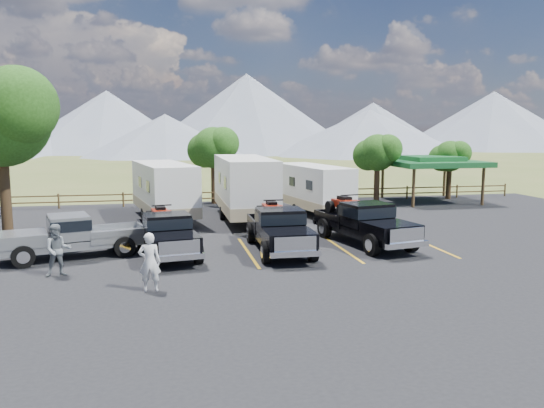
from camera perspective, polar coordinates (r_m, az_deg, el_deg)
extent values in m
plane|color=#485825|center=(18.62, 5.49, -7.78)|extent=(320.00, 320.00, 0.00)
cube|color=black|center=(21.40, 3.15, -5.61)|extent=(44.00, 34.00, 0.04)
cube|color=#C18D16|center=(21.72, -13.12, -5.54)|extent=(0.12, 5.50, 0.01)
cube|color=#C18D16|center=(21.96, -2.59, -5.19)|extent=(0.12, 5.50, 0.01)
cube|color=#C18D16|center=(22.90, 7.38, -4.70)|extent=(0.12, 5.50, 0.01)
cube|color=#C18D16|center=(24.46, 16.31, -4.14)|extent=(0.12, 5.50, 0.01)
cylinder|color=#301F12|center=(27.25, -26.77, 1.22)|extent=(0.48, 0.48, 4.48)
sphere|color=#1C4010|center=(27.11, -27.22, 8.29)|extent=(4.48, 4.48, 4.48)
sphere|color=#1C4010|center=(26.11, -25.71, 9.48)|extent=(3.52, 3.52, 3.52)
cylinder|color=#301F12|center=(37.17, 11.20, 2.21)|extent=(0.39, 0.39, 2.80)
sphere|color=#1C4010|center=(37.02, 11.29, 5.45)|extent=(2.52, 2.52, 2.52)
sphere|color=#1C4010|center=(36.81, 12.35, 5.82)|extent=(1.98, 1.98, 1.98)
sphere|color=#1C4010|center=(37.21, 10.32, 5.20)|extent=(2.16, 2.16, 2.16)
cylinder|color=#301F12|center=(40.73, 18.47, 2.25)|extent=(0.38, 0.38, 2.52)
sphere|color=#1C4010|center=(40.60, 18.59, 4.90)|extent=(2.24, 2.24, 2.24)
sphere|color=#1C4010|center=(40.49, 19.48, 5.19)|extent=(1.76, 1.76, 1.76)
sphere|color=#1C4010|center=(40.69, 17.78, 4.72)|extent=(1.92, 1.92, 1.92)
cylinder|color=#301F12|center=(36.44, -6.25, 2.42)|extent=(0.41, 0.41, 3.08)
sphere|color=#1C4010|center=(36.29, -6.31, 6.06)|extent=(2.80, 2.80, 2.80)
sphere|color=#1C4010|center=(35.85, -5.28, 6.53)|extent=(2.20, 2.20, 2.20)
sphere|color=#1C4010|center=(36.69, -7.24, 5.75)|extent=(2.40, 2.40, 2.40)
cylinder|color=brown|center=(36.54, -21.96, 0.26)|extent=(0.12, 0.12, 1.00)
cylinder|color=brown|center=(36.02, -15.70, 0.44)|extent=(0.12, 0.12, 1.00)
cylinder|color=brown|center=(35.94, -9.33, 0.62)|extent=(0.12, 0.12, 1.00)
cylinder|color=brown|center=(36.30, -3.01, 0.79)|extent=(0.12, 0.12, 1.00)
cylinder|color=brown|center=(37.09, 3.11, 0.94)|extent=(0.12, 0.12, 1.00)
cylinder|color=brown|center=(38.29, 8.92, 1.08)|extent=(0.12, 0.12, 1.00)
cylinder|color=brown|center=(39.85, 14.32, 1.19)|extent=(0.12, 0.12, 1.00)
cylinder|color=brown|center=(41.74, 19.27, 1.29)|extent=(0.12, 0.12, 1.00)
cylinder|color=brown|center=(43.91, 23.77, 1.37)|extent=(0.12, 0.12, 1.00)
cube|color=brown|center=(36.65, 0.08, 0.79)|extent=(36.00, 0.06, 0.08)
cube|color=brown|center=(36.60, 0.08, 1.41)|extent=(36.00, 0.06, 0.08)
cylinder|color=brown|center=(35.54, 14.97, 1.67)|extent=(0.20, 0.20, 2.60)
cylinder|color=brown|center=(40.05, 11.80, 2.46)|extent=(0.20, 0.20, 2.60)
cylinder|color=brown|center=(38.02, 21.74, 1.77)|extent=(0.20, 0.20, 2.60)
cylinder|color=brown|center=(42.27, 18.05, 2.52)|extent=(0.20, 0.20, 2.60)
cube|color=#185728|center=(38.78, 16.73, 4.26)|extent=(6.20, 6.20, 0.35)
cube|color=#185728|center=(38.76, 16.75, 4.70)|extent=(3.50, 3.50, 0.35)
cone|color=slate|center=(129.77, -17.27, 8.51)|extent=(44.00, 44.00, 14.00)
cone|color=slate|center=(126.66, -2.73, 9.78)|extent=(52.00, 52.00, 18.00)
cone|color=slate|center=(141.54, 10.77, 8.25)|extent=(40.00, 40.00, 12.00)
cone|color=slate|center=(153.09, 22.65, 8.31)|extent=(50.00, 50.00, 15.00)
cone|color=slate|center=(104.13, -11.39, 7.27)|extent=(32.00, 32.00, 8.00)
cone|color=slate|center=(108.85, 10.36, 7.58)|extent=(40.00, 40.00, 9.00)
cube|color=black|center=(21.75, -11.20, -3.92)|extent=(2.47, 5.42, 0.33)
cube|color=black|center=(19.98, -10.42, -3.96)|extent=(1.99, 1.90, 0.46)
cube|color=black|center=(21.52, -11.20, -2.26)|extent=(1.92, 1.68, 0.92)
cube|color=black|center=(21.50, -11.21, -1.89)|extent=(1.97, 1.74, 0.41)
cube|color=black|center=(23.31, -11.86, -2.51)|extent=(2.08, 2.44, 0.50)
cube|color=silver|center=(19.09, -9.93, -4.65)|extent=(1.46, 0.30, 0.50)
cube|color=silver|center=(19.12, -9.87, -5.70)|extent=(1.80, 0.44, 0.20)
cube|color=silver|center=(24.43, -12.22, -2.77)|extent=(1.80, 0.42, 0.20)
cylinder|color=black|center=(19.92, -12.80, -5.55)|extent=(0.40, 0.86, 0.82)
cylinder|color=black|center=(20.20, -7.94, -5.24)|extent=(0.40, 0.86, 0.82)
cylinder|color=black|center=(23.44, -13.98, -3.56)|extent=(0.40, 0.86, 0.82)
cylinder|color=black|center=(23.68, -9.83, -3.32)|extent=(0.40, 0.86, 0.82)
cube|color=maroon|center=(23.20, -11.91, -1.01)|extent=(0.82, 1.28, 0.32)
cube|color=black|center=(23.17, -11.92, -0.45)|extent=(0.47, 0.74, 0.16)
cube|color=maroon|center=(22.70, -11.72, -0.97)|extent=(0.77, 0.43, 0.20)
cylinder|color=black|center=(22.74, -11.78, -0.14)|extent=(0.82, 0.18, 0.05)
cylinder|color=black|center=(22.68, -12.73, -1.71)|extent=(0.31, 0.54, 0.51)
cylinder|color=black|center=(22.80, -10.68, -1.60)|extent=(0.31, 0.54, 0.51)
cylinder|color=black|center=(23.67, -13.06, -1.32)|extent=(0.31, 0.54, 0.51)
cylinder|color=black|center=(23.78, -11.09, -1.22)|extent=(0.31, 0.54, 0.51)
cube|color=black|center=(22.00, 0.80, -3.54)|extent=(1.85, 5.56, 0.35)
cube|color=black|center=(20.14, 1.87, -3.58)|extent=(1.88, 1.77, 0.49)
cube|color=black|center=(21.75, 0.86, -1.79)|extent=(1.84, 1.54, 0.97)
cube|color=black|center=(21.73, 0.86, -1.41)|extent=(1.88, 1.59, 0.44)
cube|color=black|center=(23.63, -0.06, -2.07)|extent=(1.89, 2.35, 0.53)
cube|color=silver|center=(19.20, 2.52, -4.30)|extent=(1.56, 0.09, 0.53)
cube|color=silver|center=(19.23, 2.55, -5.41)|extent=(1.91, 0.20, 0.21)
cube|color=silver|center=(24.82, -0.56, -2.35)|extent=(1.91, 0.18, 0.21)
cylinder|color=black|center=(20.02, -0.66, -5.21)|extent=(0.30, 0.88, 0.87)
cylinder|color=black|center=(20.41, 4.41, -4.97)|extent=(0.30, 0.88, 0.87)
cylinder|color=black|center=(23.73, -2.31, -3.12)|extent=(0.30, 0.88, 0.87)
cylinder|color=black|center=(24.06, 2.00, -2.96)|extent=(0.30, 0.88, 0.87)
cube|color=maroon|center=(23.53, -0.06, -0.50)|extent=(0.69, 1.27, 0.34)
cube|color=black|center=(23.49, -0.06, 0.09)|extent=(0.40, 0.73, 0.17)
cube|color=maroon|center=(22.99, 0.19, -0.45)|extent=(0.78, 0.35, 0.21)
cylinder|color=black|center=(23.04, 0.15, 0.42)|extent=(0.88, 0.07, 0.06)
cylinder|color=black|center=(22.96, -0.88, -1.20)|extent=(0.26, 0.55, 0.54)
cylinder|color=black|center=(23.12, 1.26, -1.13)|extent=(0.26, 0.55, 0.54)
cylinder|color=black|center=(24.00, -1.32, -0.80)|extent=(0.26, 0.55, 0.54)
cylinder|color=black|center=(24.16, 0.72, -0.74)|extent=(0.26, 0.55, 0.54)
cube|color=black|center=(23.68, 9.96, -2.78)|extent=(2.94, 5.96, 0.36)
cube|color=black|center=(22.05, 12.70, -2.68)|extent=(2.24, 2.15, 0.50)
cube|color=black|center=(23.46, 10.17, -1.10)|extent=(2.16, 1.91, 1.00)
cube|color=black|center=(23.43, 10.18, -0.74)|extent=(2.21, 1.97, 0.45)
cube|color=black|center=(25.14, 7.75, -1.47)|extent=(2.36, 2.74, 0.55)
cube|color=silver|center=(21.26, 14.29, -3.26)|extent=(1.59, 0.40, 0.55)
cube|color=silver|center=(21.29, 14.36, -4.29)|extent=(1.96, 0.57, 0.22)
cube|color=silver|center=(26.22, 6.40, -1.80)|extent=(1.95, 0.55, 0.22)
cylinder|color=black|center=(21.59, 10.71, -4.34)|extent=(0.47, 0.94, 0.90)
cylinder|color=black|center=(22.67, 14.68, -3.87)|extent=(0.47, 0.94, 0.90)
cylinder|color=black|center=(24.91, 5.66, -2.59)|extent=(0.47, 0.94, 0.90)
cylinder|color=black|center=(25.85, 9.33, -2.27)|extent=(0.47, 0.94, 0.90)
cube|color=maroon|center=(25.03, 7.78, 0.05)|extent=(0.95, 1.41, 0.35)
cube|color=black|center=(25.00, 7.79, 0.62)|extent=(0.54, 0.82, 0.18)
cube|color=maroon|center=(24.55, 8.44, 0.12)|extent=(0.85, 0.50, 0.22)
cylinder|color=black|center=(24.59, 8.34, 0.96)|extent=(0.89, 0.24, 0.06)
cylinder|color=black|center=(24.37, 7.52, -0.64)|extent=(0.37, 0.60, 0.56)
cylinder|color=black|center=(24.83, 9.32, -0.51)|extent=(0.37, 0.60, 0.56)
cylinder|color=black|center=(25.31, 6.26, -0.29)|extent=(0.37, 0.60, 0.56)
cylinder|color=black|center=(25.76, 8.01, -0.18)|extent=(0.37, 0.60, 0.56)
cube|color=white|center=(30.05, -11.56, 1.81)|extent=(3.74, 7.64, 2.63)
cube|color=gray|center=(30.17, -11.51, -0.13)|extent=(3.77, 7.68, 0.59)
cube|color=black|center=(28.02, -13.21, 1.86)|extent=(0.19, 0.86, 0.59)
cube|color=black|center=(28.51, -8.52, 2.08)|extent=(0.19, 0.86, 0.59)
cylinder|color=black|center=(30.34, -13.63, -1.08)|extent=(0.37, 0.72, 0.68)
cylinder|color=black|center=(30.76, -9.58, -0.84)|extent=(0.37, 0.72, 0.68)
cube|color=black|center=(25.85, -9.49, -2.19)|extent=(0.46, 1.74, 0.10)
cube|color=white|center=(29.44, -2.98, 2.19)|extent=(2.59, 8.05, 2.90)
cube|color=gray|center=(29.57, -2.97, 0.02)|extent=(2.61, 8.09, 0.64)
cube|color=black|center=(27.26, -5.07, 2.32)|extent=(0.02, 0.97, 0.64)
cube|color=black|center=(27.66, 0.29, 2.43)|extent=(0.02, 0.97, 0.64)
cylinder|color=black|center=(29.82, -5.35, -0.98)|extent=(0.27, 0.75, 0.75)
cylinder|color=black|center=(30.16, -0.77, -0.84)|extent=(0.27, 0.75, 0.75)
cube|color=black|center=(24.77, -1.27, -2.41)|extent=(0.13, 1.93, 0.11)
cube|color=white|center=(31.64, 4.44, 1.97)|extent=(3.33, 6.99, 2.42)
cube|color=gray|center=(31.75, 4.42, 0.28)|extent=(3.36, 7.02, 0.54)
cube|color=black|center=(29.64, 4.01, 2.04)|extent=(0.16, 0.79, 0.54)
cube|color=black|center=(30.65, 7.66, 2.18)|extent=(0.16, 0.79, 0.54)
cylinder|color=black|center=(31.63, 2.56, -0.55)|extent=(0.33, 0.66, 0.63)
cylinder|color=black|center=(32.51, 5.80, -0.35)|extent=(0.33, 0.66, 0.63)
cube|color=black|center=(28.18, 8.17, -1.40)|extent=(0.40, 1.60, 0.09)
cube|color=gray|center=(22.37, -20.65, -3.94)|extent=(5.51, 3.09, 0.33)
cube|color=gray|center=(22.18, -25.24, -3.40)|extent=(2.08, 2.16, 0.46)
cube|color=gray|center=(22.24, -21.02, -2.29)|extent=(1.86, 2.06, 0.92)
cube|color=black|center=(22.22, -21.04, -1.94)|extent=(1.92, 2.11, 0.41)
cube|color=gray|center=(22.57, -16.51, -3.00)|extent=(2.61, 2.31, 0.51)
cube|color=silver|center=(22.86, -13.76, -3.55)|extent=(0.64, 1.77, 0.20)
cylinder|color=black|center=(23.12, -25.39, -4.25)|extent=(0.87, 0.50, 0.83)
cylinder|color=black|center=(21.43, -25.20, -5.16)|extent=(0.87, 0.50, 0.83)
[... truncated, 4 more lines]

